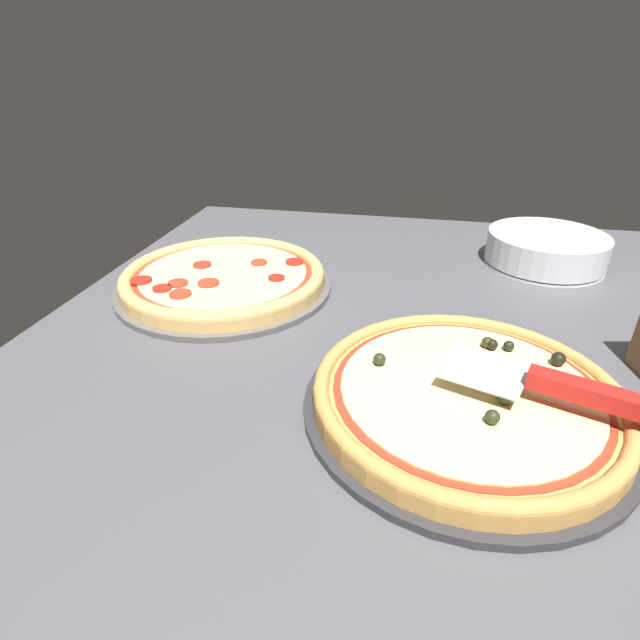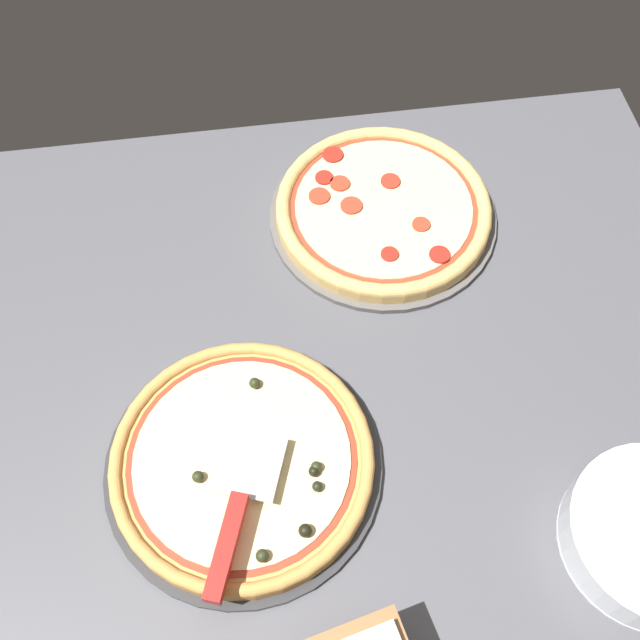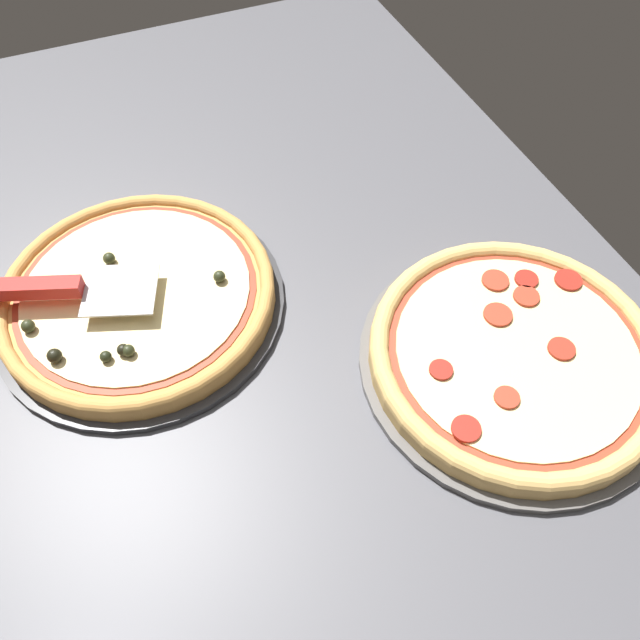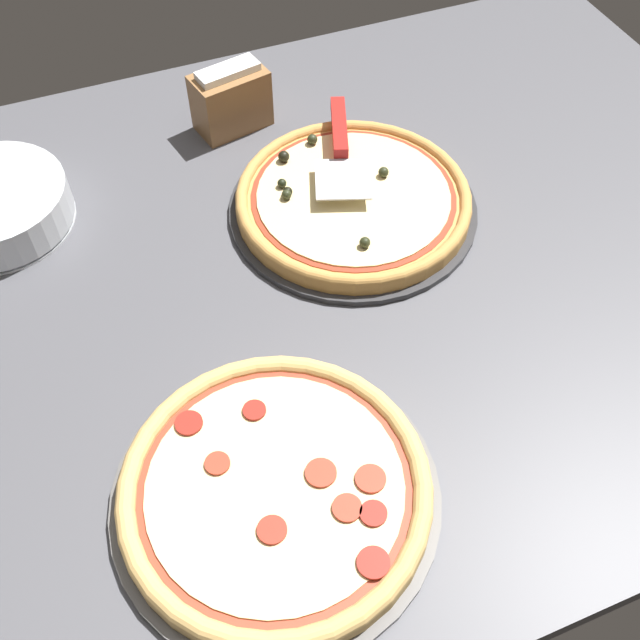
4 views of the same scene
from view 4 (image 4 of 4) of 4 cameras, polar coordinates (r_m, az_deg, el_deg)
The scene contains 7 objects.
ground_plane at distance 109.39cm, azimuth 2.32°, elevation 4.16°, with size 144.20×110.24×3.60cm, color #4C4C51.
pizza_pan_front at distance 114.39cm, azimuth 2.52°, elevation 8.47°, with size 37.42×37.42×1.00cm, color #2D2D30.
pizza_front at distance 112.99cm, azimuth 2.54°, elevation 9.23°, with size 35.17×35.17×4.22cm.
pizza_pan_back at distance 86.85cm, azimuth -3.37°, elevation -13.26°, with size 37.29×37.29×1.00cm, color #565451.
pizza_back at distance 85.04cm, azimuth -3.42°, elevation -12.69°, with size 35.05×35.05×3.03cm.
serving_spatula at distance 117.95cm, azimuth 1.53°, elevation 13.64°, with size 12.30×22.29×2.00cm.
napkin_holder at distance 128.09cm, azimuth -6.81°, elevation 16.36°, with size 13.08×9.18×11.07cm.
Camera 4 is at (31.25, 66.42, 79.31)cm, focal length 42.00 mm.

